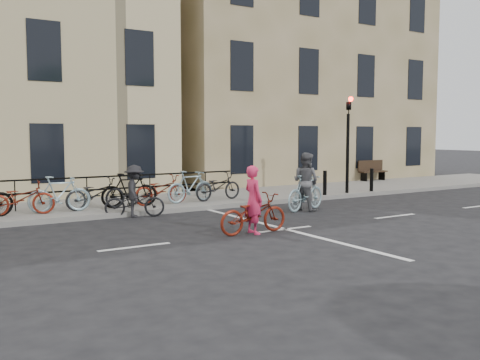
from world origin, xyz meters
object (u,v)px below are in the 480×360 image
bench (372,170)px  cyclist_pink (253,210)px  traffic_light (348,132)px  cyclist_dark (135,197)px  cyclist_grey (306,187)px

bench → cyclist_pink: 14.31m
traffic_light → cyclist_pink: size_ratio=2.10×
cyclist_pink → cyclist_dark: (-1.50, 3.95, 0.03)m
traffic_light → cyclist_pink: bearing=-148.6°
bench → cyclist_dark: bearing=-164.2°
cyclist_grey → cyclist_pink: bearing=106.5°
traffic_light → cyclist_dark: (-8.70, -0.44, -1.86)m
bench → cyclist_pink: cyclist_pink is taller
bench → cyclist_grey: cyclist_grey is taller
cyclist_pink → traffic_light: bearing=-59.1°
cyclist_grey → bench: bearing=-74.8°
cyclist_pink → cyclist_grey: 4.25m
bench → cyclist_pink: (-12.00, -7.78, -0.10)m
cyclist_pink → cyclist_grey: bearing=-56.6°
traffic_light → cyclist_grey: size_ratio=1.99×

